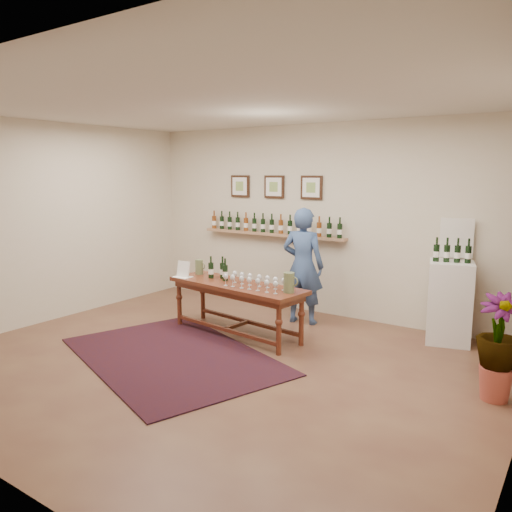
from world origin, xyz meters
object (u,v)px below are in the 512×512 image
Objects in this scene: display_pedestal at (449,302)px; person at (303,266)px; tasting_table at (236,291)px; potted_plant at (498,347)px.

person is at bearing -170.83° from display_pedestal.
person is (-1.90, -0.31, 0.30)m from display_pedestal.
person reaches higher than display_pedestal.
tasting_table is 1.23× the size of person.
potted_plant is (3.12, -0.18, -0.08)m from tasting_table.
potted_plant reaches higher than tasting_table.
potted_plant is 0.54× the size of person.
display_pedestal reaches higher than tasting_table.
tasting_table is 2.30× the size of potted_plant.
display_pedestal is (2.35, 1.26, -0.07)m from tasting_table.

